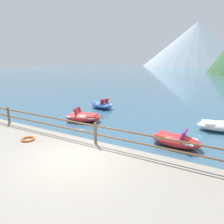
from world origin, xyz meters
The scene contains 9 objects.
ground_plane centered at (0.00, 40.00, 0.00)m, with size 200.00×200.00×0.00m, color #38607A.
promenade_dock centered at (0.00, -2.20, 0.20)m, with size 28.00×8.00×0.40m, color gray.
dock_railing centered at (0.00, 1.55, 0.99)m, with size 23.92×0.12×0.95m.
life_ring centered at (-2.90, 0.37, 0.45)m, with size 0.61×0.61×0.09m, color orange.
pedal_boat_0 centered at (2.90, 3.92, 0.29)m, with size 2.39×1.35×0.87m.
pedal_boat_2 centered at (-4.23, 8.77, 0.27)m, with size 2.40×1.77×0.85m.
pedal_boat_3 centered at (-3.35, 5.06, 0.28)m, with size 2.68×1.97×0.86m.
pedal_boat_5 centered at (4.69, 7.38, 0.29)m, with size 2.88×2.06×0.87m.
distant_peak centered at (-15.18, 136.77, 13.11)m, with size 64.07×64.07×26.22m, color #9EADBC.
Camera 1 is at (4.68, -5.32, 3.95)m, focal length 32.73 mm.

